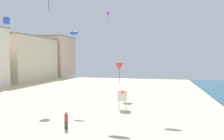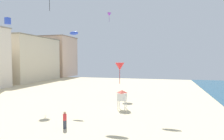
# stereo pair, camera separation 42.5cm
# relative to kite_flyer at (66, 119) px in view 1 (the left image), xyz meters

# --- Properties ---
(boardwalk_hotel_mid) EXTENTS (15.26, 19.85, 13.30)m
(boardwalk_hotel_mid) POSITION_rel_kite_flyer_xyz_m (-33.98, 35.68, 5.74)
(boardwalk_hotel_mid) COLOR beige
(boardwalk_hotel_mid) RESTS_ON ground
(boardwalk_hotel_far) EXTENTS (15.62, 12.64, 15.30)m
(boardwalk_hotel_far) POSITION_rel_kite_flyer_xyz_m (-33.98, 53.36, 6.74)
(boardwalk_hotel_far) COLOR beige
(boardwalk_hotel_far) RESTS_ON ground
(kite_flyer) EXTENTS (0.34, 0.34, 1.64)m
(kite_flyer) POSITION_rel_kite_flyer_xyz_m (0.00, 0.00, 0.00)
(kite_flyer) COLOR #383D4C
(kite_flyer) RESTS_ON ground
(lifeguard_stand) EXTENTS (1.10, 1.10, 2.55)m
(lifeguard_stand) POSITION_rel_kite_flyer_xyz_m (3.68, 8.36, 0.92)
(lifeguard_stand) COLOR white
(lifeguard_stand) RESTS_ON ground
(kite_red_delta) EXTENTS (1.54, 1.54, 3.51)m
(kite_red_delta) POSITION_rel_kite_flyer_xyz_m (1.70, 15.63, 4.41)
(kite_red_delta) COLOR red
(kite_purple_delta) EXTENTS (0.94, 0.94, 2.15)m
(kite_purple_delta) POSITION_rel_kite_flyer_xyz_m (-3.91, 28.96, 16.14)
(kite_purple_delta) COLOR purple
(kite_blue_parafoil) EXTENTS (1.29, 0.36, 0.50)m
(kite_blue_parafoil) POSITION_rel_kite_flyer_xyz_m (-3.29, 8.91, 9.22)
(kite_blue_parafoil) COLOR blue
(kite_blue_box) EXTENTS (0.66, 0.66, 1.04)m
(kite_blue_box) POSITION_rel_kite_flyer_xyz_m (-15.08, 9.75, 11.64)
(kite_blue_box) COLOR blue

